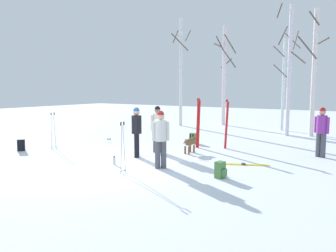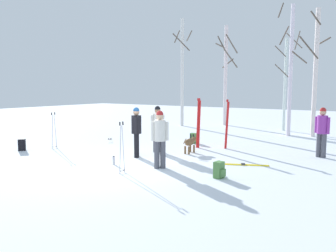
# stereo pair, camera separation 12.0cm
# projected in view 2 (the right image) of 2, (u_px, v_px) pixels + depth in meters

# --- Properties ---
(ground_plane) EXTENTS (60.00, 60.00, 0.00)m
(ground_plane) POSITION_uv_depth(u_px,v_px,m) (119.00, 166.00, 10.34)
(ground_plane) COLOR white
(person_0) EXTENTS (0.34, 0.45, 1.72)m
(person_0) POSITION_uv_depth(u_px,v_px,m) (136.00, 129.00, 11.51)
(person_0) COLOR black
(person_0) RESTS_ON ground_plane
(person_1) EXTENTS (0.38, 0.42, 1.72)m
(person_1) POSITION_uv_depth(u_px,v_px,m) (158.00, 126.00, 12.40)
(person_1) COLOR #4C4C56
(person_1) RESTS_ON ground_plane
(person_2) EXTENTS (0.50, 0.34, 1.72)m
(person_2) POSITION_uv_depth(u_px,v_px,m) (322.00, 129.00, 11.46)
(person_2) COLOR #4C4C56
(person_2) RESTS_ON ground_plane
(person_3) EXTENTS (0.42, 0.38, 1.72)m
(person_3) POSITION_uv_depth(u_px,v_px,m) (160.00, 136.00, 9.89)
(person_3) COLOR #4C4C56
(person_3) RESTS_ON ground_plane
(dog) EXTENTS (0.23, 0.90, 0.57)m
(dog) POSITION_uv_depth(u_px,v_px,m) (190.00, 143.00, 12.30)
(dog) COLOR brown
(dog) RESTS_ON ground_plane
(ski_pair_planted_0) EXTENTS (0.07, 0.27, 1.93)m
(ski_pair_planted_0) POSITION_uv_depth(u_px,v_px,m) (227.00, 124.00, 13.18)
(ski_pair_planted_0) COLOR red
(ski_pair_planted_0) RESTS_ON ground_plane
(ski_pair_planted_1) EXTENTS (0.17, 0.10, 1.97)m
(ski_pair_planted_1) POSITION_uv_depth(u_px,v_px,m) (198.00, 123.00, 13.32)
(ski_pair_planted_1) COLOR red
(ski_pair_planted_1) RESTS_ON ground_plane
(ski_pair_lying_0) EXTENTS (1.59, 0.83, 0.05)m
(ski_pair_lying_0) POSITION_uv_depth(u_px,v_px,m) (242.00, 165.00, 10.43)
(ski_pair_lying_0) COLOR yellow
(ski_pair_lying_0) RESTS_ON ground_plane
(ski_pair_lying_1) EXTENTS (1.50, 1.49, 0.05)m
(ski_pair_lying_1) POSITION_uv_depth(u_px,v_px,m) (110.00, 139.00, 15.50)
(ski_pair_lying_1) COLOR white
(ski_pair_lying_1) RESTS_ON ground_plane
(ski_poles_0) EXTENTS (0.07, 0.23, 1.45)m
(ski_poles_0) POSITION_uv_depth(u_px,v_px,m) (122.00, 146.00, 9.35)
(ski_poles_0) COLOR #B2B2BC
(ski_poles_0) RESTS_ON ground_plane
(ski_poles_1) EXTENTS (0.07, 0.24, 1.42)m
(ski_poles_1) POSITION_uv_depth(u_px,v_px,m) (54.00, 129.00, 13.18)
(ski_poles_1) COLOR #B2B2BC
(ski_poles_1) RESTS_ON ground_plane
(backpack_0) EXTENTS (0.28, 0.31, 0.44)m
(backpack_0) POSITION_uv_depth(u_px,v_px,m) (194.00, 138.00, 14.47)
(backpack_0) COLOR #4C7F3F
(backpack_0) RESTS_ON ground_plane
(backpack_1) EXTENTS (0.31, 0.28, 0.44)m
(backpack_1) POSITION_uv_depth(u_px,v_px,m) (219.00, 170.00, 8.90)
(backpack_1) COLOR #4C7F3F
(backpack_1) RESTS_ON ground_plane
(backpack_2) EXTENTS (0.35, 0.34, 0.44)m
(backpack_2) POSITION_uv_depth(u_px,v_px,m) (22.00, 145.00, 12.81)
(backpack_2) COLOR black
(backpack_2) RESTS_ON ground_plane
(water_bottle_0) EXTENTS (0.08, 0.08, 0.27)m
(water_bottle_0) POSITION_uv_depth(u_px,v_px,m) (114.00, 161.00, 10.47)
(water_bottle_0) COLOR silver
(water_bottle_0) RESTS_ON ground_plane
(birch_tree_0) EXTENTS (1.14, 1.36, 6.57)m
(birch_tree_0) POSITION_uv_depth(u_px,v_px,m) (182.00, 71.00, 20.79)
(birch_tree_0) COLOR silver
(birch_tree_0) RESTS_ON ground_plane
(birch_tree_1) EXTENTS (1.41, 1.14, 6.22)m
(birch_tree_1) POSITION_uv_depth(u_px,v_px,m) (226.00, 73.00, 21.20)
(birch_tree_1) COLOR silver
(birch_tree_1) RESTS_ON ground_plane
(birch_tree_2) EXTENTS (1.41, 1.56, 5.34)m
(birch_tree_2) POSITION_uv_depth(u_px,v_px,m) (285.00, 81.00, 18.51)
(birch_tree_2) COLOR silver
(birch_tree_2) RESTS_ON ground_plane
(birch_tree_3) EXTENTS (1.35, 1.24, 6.58)m
(birch_tree_3) POSITION_uv_depth(u_px,v_px,m) (290.00, 69.00, 16.37)
(birch_tree_3) COLOR silver
(birch_tree_3) RESTS_ON ground_plane
(birch_tree_4) EXTENTS (1.38, 1.40, 6.12)m
(birch_tree_4) POSITION_uv_depth(u_px,v_px,m) (315.00, 71.00, 16.17)
(birch_tree_4) COLOR silver
(birch_tree_4) RESTS_ON ground_plane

